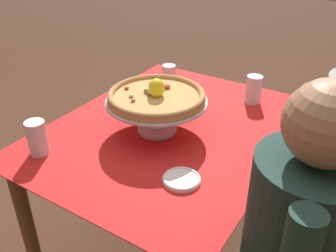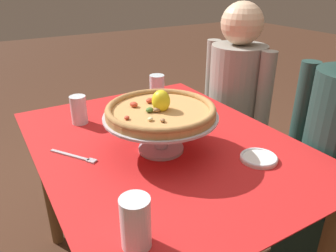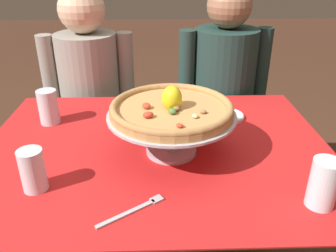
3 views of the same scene
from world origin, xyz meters
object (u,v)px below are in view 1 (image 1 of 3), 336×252
(pizza_stand, at_px, (157,108))
(pizza, at_px, (156,96))
(water_glass_front_right, at_px, (37,139))
(side_plate, at_px, (182,179))
(dinner_fork, at_px, (119,103))
(water_glass_back_left, at_px, (253,91))
(water_glass_front_left, at_px, (169,78))

(pizza_stand, bearing_deg, pizza, -114.77)
(pizza, bearing_deg, water_glass_front_right, -36.54)
(side_plate, bearing_deg, pizza_stand, -132.62)
(side_plate, bearing_deg, dinner_fork, -122.04)
(pizza, relative_size, side_plate, 3.00)
(pizza_stand, relative_size, pizza, 1.05)
(water_glass_back_left, distance_m, water_glass_front_left, 0.43)
(pizza, relative_size, dinner_fork, 2.24)
(water_glass_front_right, bearing_deg, water_glass_front_left, 173.02)
(pizza, height_order, water_glass_front_right, pizza)
(pizza_stand, distance_m, dinner_fork, 0.32)
(water_glass_front_left, bearing_deg, water_glass_back_left, 99.93)
(water_glass_front_left, bearing_deg, water_glass_front_right, -6.98)
(water_glass_back_left, distance_m, water_glass_front_right, 0.99)
(pizza_stand, xyz_separation_m, dinner_fork, (-0.11, -0.29, -0.10))
(water_glass_front_left, bearing_deg, side_plate, 35.37)
(water_glass_back_left, bearing_deg, side_plate, 1.64)
(water_glass_front_left, bearing_deg, dinner_fork, -19.98)
(water_glass_back_left, bearing_deg, pizza_stand, -27.24)
(dinner_fork, bearing_deg, pizza_stand, 70.05)
(water_glass_back_left, height_order, dinner_fork, water_glass_back_left)
(water_glass_front_right, xyz_separation_m, side_plate, (-0.14, 0.54, -0.05))
(side_plate, bearing_deg, water_glass_front_left, -144.63)
(water_glass_back_left, xyz_separation_m, water_glass_front_left, (0.07, -0.42, -0.00))
(pizza_stand, relative_size, dinner_fork, 2.36)
(pizza_stand, relative_size, water_glass_front_left, 3.32)
(pizza, xyz_separation_m, water_glass_front_left, (-0.39, -0.19, -0.11))
(dinner_fork, bearing_deg, water_glass_back_left, 124.15)
(pizza, bearing_deg, pizza_stand, 65.23)
(pizza, bearing_deg, dinner_fork, -109.94)
(pizza_stand, xyz_separation_m, pizza, (-0.00, -0.00, 0.05))
(water_glass_back_left, relative_size, water_glass_front_left, 1.08)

